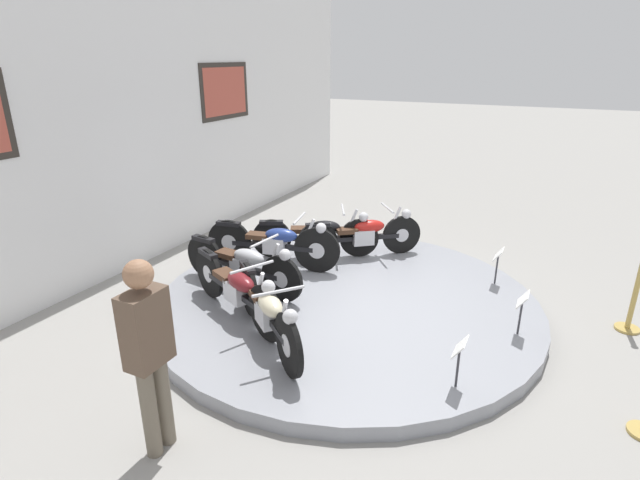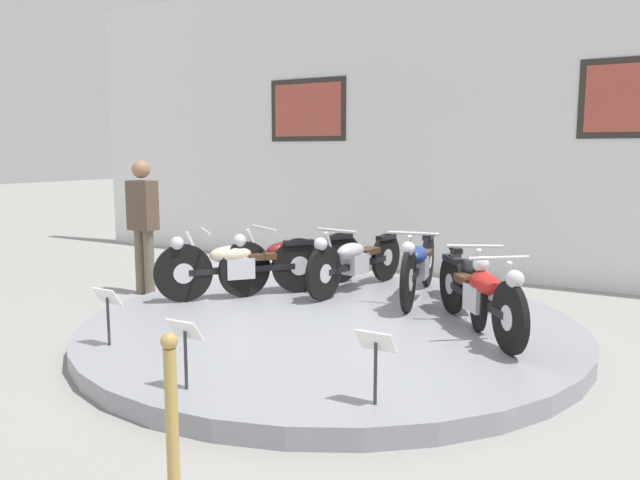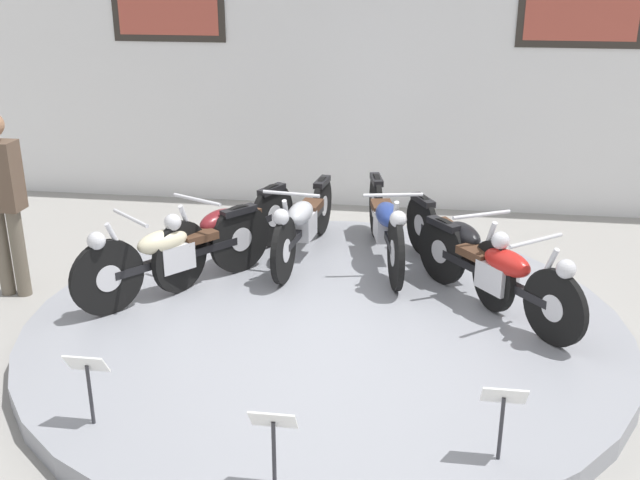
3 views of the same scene
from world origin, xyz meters
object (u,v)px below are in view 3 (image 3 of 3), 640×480
(motorcycle_maroon, at_px, (227,229))
(info_placard_front_centre, at_px, (273,430))
(motorcycle_black, at_px, (457,243))
(visitor_standing, at_px, (2,194))
(motorcycle_silver, at_px, (303,221))
(motorcycle_blue, at_px, (386,223))
(motorcycle_cream, at_px, (173,251))
(motorcycle_red, at_px, (498,271))
(info_placard_front_right, at_px, (503,406))
(info_placard_front_left, at_px, (88,373))

(motorcycle_maroon, height_order, info_placard_front_centre, motorcycle_maroon)
(motorcycle_black, height_order, visitor_standing, visitor_standing)
(motorcycle_silver, xyz_separation_m, motorcycle_blue, (0.81, 0.00, 0.02))
(motorcycle_silver, relative_size, info_placard_front_centre, 3.83)
(motorcycle_cream, height_order, motorcycle_red, motorcycle_cream)
(motorcycle_cream, relative_size, visitor_standing, 0.92)
(visitor_standing, bearing_deg, motorcycle_maroon, 15.61)
(motorcycle_cream, distance_m, motorcycle_black, 2.54)
(info_placard_front_centre, bearing_deg, motorcycle_maroon, 109.40)
(motorcycle_silver, distance_m, info_placard_front_right, 3.43)
(motorcycle_silver, height_order, info_placard_front_centre, motorcycle_silver)
(motorcycle_maroon, distance_m, motorcycle_black, 2.15)
(motorcycle_maroon, relative_size, visitor_standing, 1.06)
(info_placard_front_left, xyz_separation_m, info_placard_front_centre, (1.27, -0.43, 0.00))
(motorcycle_silver, relative_size, visitor_standing, 1.14)
(motorcycle_cream, distance_m, info_placard_front_centre, 2.80)
(motorcycle_red, bearing_deg, visitor_standing, 178.86)
(motorcycle_maroon, relative_size, info_placard_front_centre, 3.57)
(motorcycle_blue, relative_size, visitor_standing, 1.16)
(motorcycle_maroon, relative_size, motorcycle_silver, 0.93)
(motorcycle_blue, height_order, info_placard_front_centre, motorcycle_blue)
(motorcycle_silver, bearing_deg, info_placard_front_left, -106.17)
(motorcycle_red, relative_size, visitor_standing, 0.91)
(motorcycle_silver, relative_size, motorcycle_red, 1.25)
(info_placard_front_centre, relative_size, visitor_standing, 0.30)
(motorcycle_cream, height_order, motorcycle_maroon, motorcycle_cream)
(motorcycle_cream, xyz_separation_m, motorcycle_blue, (1.79, 0.99, 0.01))
(info_placard_front_left, xyz_separation_m, info_placard_front_right, (2.54, 0.00, 0.00))
(motorcycle_red, bearing_deg, info_placard_front_right, -93.41)
(motorcycle_cream, height_order, motorcycle_silver, motorcycle_cream)
(motorcycle_cream, bearing_deg, motorcycle_blue, 28.89)
(motorcycle_silver, distance_m, visitor_standing, 2.76)
(motorcycle_silver, bearing_deg, motorcycle_cream, -135.04)
(visitor_standing, bearing_deg, motorcycle_red, -1.14)
(info_placard_front_right, bearing_deg, motorcycle_maroon, 131.76)
(motorcycle_blue, bearing_deg, info_placard_front_centre, -96.74)
(motorcycle_blue, bearing_deg, visitor_standing, -165.03)
(motorcycle_red, xyz_separation_m, info_placard_front_centre, (-1.39, -2.43, -0.01))
(motorcycle_blue, bearing_deg, motorcycle_black, -29.13)
(info_placard_front_right, bearing_deg, motorcycle_red, 86.59)
(motorcycle_maroon, bearing_deg, info_placard_front_left, -94.26)
(motorcycle_black, xyz_separation_m, info_placard_front_left, (-2.35, -2.62, -0.00))
(motorcycle_blue, distance_m, info_placard_front_left, 3.43)
(motorcycle_black, height_order, info_placard_front_centre, motorcycle_black)
(motorcycle_blue, height_order, motorcycle_red, motorcycle_blue)
(motorcycle_red, bearing_deg, motorcycle_black, 116.85)
(motorcycle_cream, distance_m, motorcycle_red, 2.78)
(info_placard_front_left, relative_size, info_placard_front_centre, 1.00)
(motorcycle_blue, relative_size, info_placard_front_left, 3.89)
(motorcycle_maroon, height_order, motorcycle_blue, motorcycle_blue)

